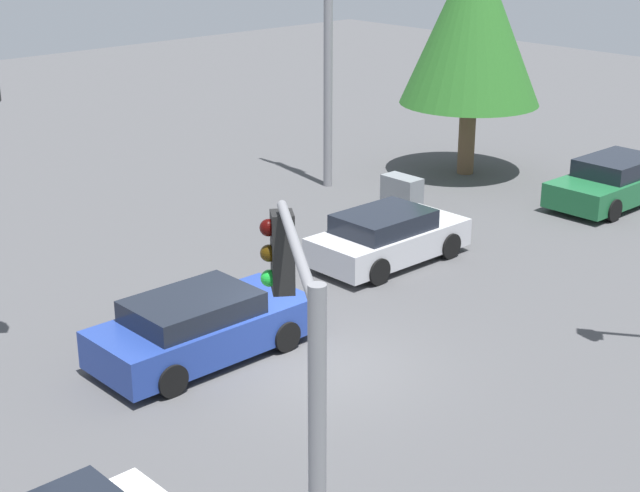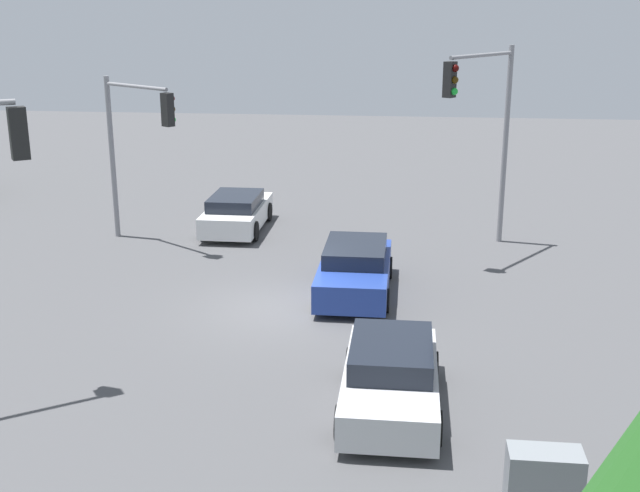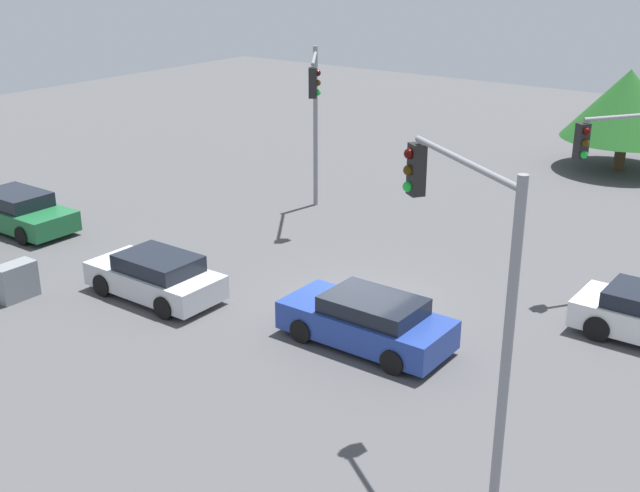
{
  "view_description": "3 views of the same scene",
  "coord_description": "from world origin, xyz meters",
  "views": [
    {
      "loc": [
        -13.01,
        12.02,
        9.01
      ],
      "look_at": [
        1.74,
        -1.62,
        1.7
      ],
      "focal_mm": 55.0,
      "sensor_mm": 36.0,
      "label": 1
    },
    {
      "loc": [
        3.36,
        -20.17,
        7.92
      ],
      "look_at": [
        1.25,
        -1.57,
        2.29
      ],
      "focal_mm": 45.0,
      "sensor_mm": 36.0,
      "label": 2
    },
    {
      "loc": [
        17.98,
        11.85,
        10.01
      ],
      "look_at": [
        0.68,
        -0.94,
        1.87
      ],
      "focal_mm": 45.0,
      "sensor_mm": 36.0,
      "label": 3
    }
  ],
  "objects": [
    {
      "name": "traffic_signal_aux",
      "position": [
        -6.0,
        -6.12,
        4.32
      ],
      "size": [
        2.97,
        2.21,
        6.35
      ],
      "rotation": [
        0.0,
        0.0,
        0.61
      ],
      "color": "gray",
      "rests_on": "ground_plane"
    },
    {
      "name": "sedan_blue",
      "position": [
        1.91,
        1.52,
        0.69
      ],
      "size": [
        2.07,
        4.6,
        1.4
      ],
      "rotation": [
        0.0,
        0.0,
        3.14
      ],
      "color": "#233D93",
      "rests_on": "ground_plane"
    },
    {
      "name": "tree_behind",
      "position": [
        -19.94,
        1.37,
        3.09
      ],
      "size": [
        5.72,
        5.72,
        4.68
      ],
      "color": "#4C3823",
      "rests_on": "ground_plane"
    },
    {
      "name": "ground_plane",
      "position": [
        0.0,
        0.0,
        0.0
      ],
      "size": [
        80.0,
        80.0,
        0.0
      ],
      "primitive_type": "plane",
      "color": "#4C4C4F"
    },
    {
      "name": "traffic_signal_main",
      "position": [
        -5.79,
        5.65,
        3.86
      ],
      "size": [
        2.95,
        2.15,
        5.64
      ],
      "rotation": [
        0.0,
        0.0,
        -0.61
      ],
      "color": "gray",
      "rests_on": "ground_plane"
    },
    {
      "name": "electrical_cabinet",
      "position": [
        5.68,
        -8.56,
        0.55
      ],
      "size": [
        1.2,
        0.62,
        1.11
      ],
      "primitive_type": "cube",
      "color": "gray",
      "rests_on": "ground_plane"
    },
    {
      "name": "sedan_silver",
      "position": [
        3.12,
        -5.26,
        0.67
      ],
      "size": [
        2.0,
        4.31,
        1.38
      ],
      "rotation": [
        0.0,
        0.0,
        3.14
      ],
      "color": "silver",
      "rests_on": "ground_plane"
    },
    {
      "name": "traffic_signal_cross",
      "position": [
        5.75,
        6.08,
        4.56
      ],
      "size": [
        2.4,
        3.36,
        6.69
      ],
      "rotation": [
        0.0,
        0.0,
        4.11
      ],
      "color": "gray",
      "rests_on": "ground_plane"
    },
    {
      "name": "sedan_green",
      "position": [
        1.91,
        -13.89,
        0.69
      ],
      "size": [
        2.07,
        4.5,
        1.43
      ],
      "color": "#1E6638",
      "rests_on": "ground_plane"
    }
  ]
}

